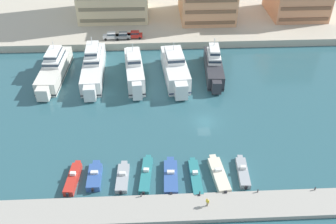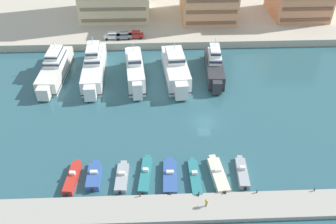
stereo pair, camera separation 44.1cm
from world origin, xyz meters
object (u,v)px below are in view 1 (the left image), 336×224
car_white_far_left (111,36)px  car_grey_left (123,35)px  yacht_ivory_far_left (54,68)px  motorboat_cream_mid_right (219,174)px  yacht_white_center_left (175,69)px  motorboat_blue_left (95,176)px  motorboat_grey_mid_left (123,177)px  motorboat_red_far_left (73,178)px  yacht_charcoal_center (214,65)px  motorboat_blue_center (171,176)px  motorboat_teal_center_right (195,177)px  yacht_white_left (93,66)px  yacht_white_mid_left (134,70)px  motorboat_teal_center_left (146,174)px  car_red_mid_left (135,34)px  pedestrian_near_edge (207,202)px  motorboat_grey_right (243,172)px

car_white_far_left → car_grey_left: bearing=-1.2°
yacht_ivory_far_left → motorboat_cream_mid_right: size_ratio=2.43×
yacht_white_center_left → motorboat_blue_left: 33.92m
motorboat_grey_mid_left → motorboat_red_far_left: bearing=179.7°
yacht_charcoal_center → motorboat_blue_center: bearing=-109.7°
motorboat_teal_center_right → car_white_far_left: 50.92m
yacht_ivory_far_left → yacht_white_left: yacht_white_left is taller
yacht_white_mid_left → motorboat_teal_center_left: (2.48, -29.78, -2.12)m
yacht_white_left → motorboat_cream_mid_right: (23.55, -32.99, -1.83)m
yacht_white_left → car_red_mid_left: 17.65m
car_grey_left → pedestrian_near_edge: car_grey_left is taller
yacht_charcoal_center → motorboat_teal_center_right: bearing=-103.1°
yacht_white_center_left → car_white_far_left: (-15.51, 16.77, 0.49)m
motorboat_teal_center_right → motorboat_grey_right: motorboat_grey_right is taller
motorboat_teal_center_right → pedestrian_near_edge: pedestrian_near_edge is taller
motorboat_teal_center_left → car_red_mid_left: car_red_mid_left is taller
pedestrian_near_edge → motorboat_red_far_left: bearing=162.2°
yacht_white_center_left → car_red_mid_left: size_ratio=4.58×
motorboat_teal_center_left → motorboat_cream_mid_right: bearing=-3.6°
motorboat_grey_mid_left → motorboat_grey_right: size_ratio=0.95×
yacht_white_center_left → motorboat_blue_center: bearing=-94.9°
yacht_ivory_far_left → motorboat_grey_right: size_ratio=2.80×
yacht_charcoal_center → motorboat_red_far_left: size_ratio=2.42×
motorboat_blue_left → car_grey_left: size_ratio=1.56×
motorboat_red_far_left → motorboat_blue_center: 15.61m
motorboat_cream_mid_right → car_red_mid_left: 50.35m
motorboat_red_far_left → motorboat_blue_center: motorboat_red_far_left is taller
car_white_far_left → yacht_ivory_far_left: bearing=-128.7°
motorboat_blue_left → motorboat_grey_right: (23.98, -0.08, -0.09)m
motorboat_teal_center_left → pedestrian_near_edge: 11.49m
motorboat_blue_left → motorboat_teal_center_right: (16.16, -0.80, -0.16)m
yacht_white_center_left → car_white_far_left: 22.85m
yacht_ivory_far_left → car_white_far_left: 18.93m
yacht_ivory_far_left → motorboat_blue_left: yacht_ivory_far_left is taller
yacht_white_mid_left → car_red_mid_left: 17.64m
motorboat_grey_mid_left → motorboat_teal_center_right: 11.70m
yacht_ivory_far_left → yacht_white_center_left: bearing=-4.2°
yacht_ivory_far_left → motorboat_grey_mid_left: size_ratio=2.96×
yacht_white_mid_left → motorboat_red_far_left: 31.64m
car_grey_left → motorboat_teal_center_right: bearing=-74.0°
motorboat_blue_center → car_white_far_left: 49.48m
motorboat_teal_center_left → motorboat_cream_mid_right: motorboat_cream_mid_right is taller
yacht_ivory_far_left → car_grey_left: (14.85, 14.70, 0.80)m
motorboat_blue_left → pedestrian_near_edge: (17.22, -6.87, 1.07)m
yacht_white_center_left → yacht_charcoal_center: 9.01m
yacht_charcoal_center → car_red_mid_left: yacht_charcoal_center is taller
yacht_charcoal_center → motorboat_red_far_left: yacht_charcoal_center is taller
motorboat_red_far_left → pedestrian_near_edge: (20.62, -6.62, 1.09)m
yacht_charcoal_center → car_white_far_left: yacht_charcoal_center is taller
motorboat_grey_mid_left → car_grey_left: 47.54m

